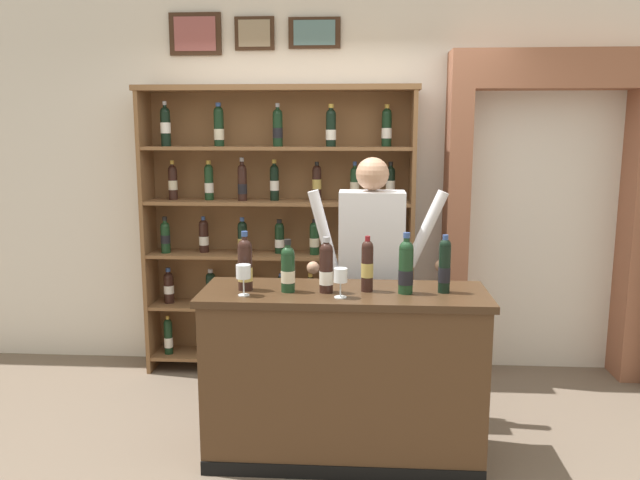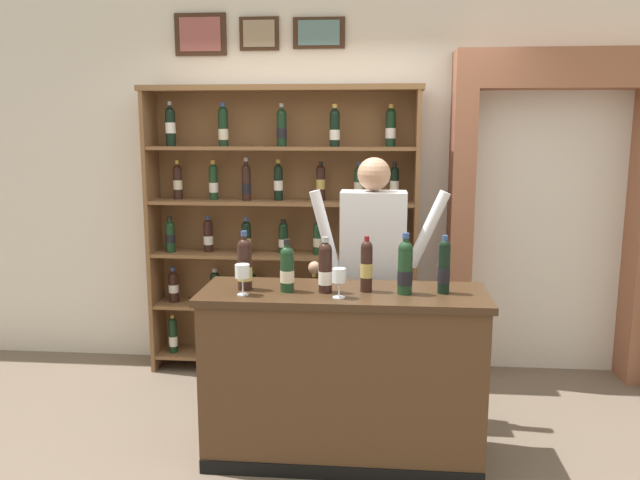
{
  "view_description": "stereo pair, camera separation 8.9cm",
  "coord_description": "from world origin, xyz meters",
  "px_view_note": "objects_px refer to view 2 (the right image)",
  "views": [
    {
      "loc": [
        0.22,
        -3.38,
        1.86
      ],
      "look_at": [
        -0.02,
        0.17,
        1.23
      ],
      "focal_mm": 35.66,
      "sensor_mm": 36.0,
      "label": 1
    },
    {
      "loc": [
        0.3,
        -3.37,
        1.86
      ],
      "look_at": [
        -0.02,
        0.17,
        1.23
      ],
      "focal_mm": 35.66,
      "sensor_mm": 36.0,
      "label": 2
    }
  ],
  "objects_px": {
    "wine_glass_spare": "(242,273)",
    "shopkeeper": "(373,260)",
    "wine_shelf": "(283,226)",
    "tasting_counter": "(343,375)",
    "tasting_bottle_brunello": "(287,268)",
    "tasting_bottle_grappa": "(444,267)",
    "wine_glass_left": "(339,277)",
    "tasting_bottle_super_tuscan": "(325,267)",
    "tasting_bottle_riserva": "(367,265)",
    "tasting_bottle_chianti": "(405,267)",
    "tasting_bottle_rosso": "(245,264)"
  },
  "relations": [
    {
      "from": "tasting_bottle_chianti",
      "to": "wine_glass_spare",
      "type": "relative_size",
      "value": 1.98
    },
    {
      "from": "wine_shelf",
      "to": "tasting_bottle_rosso",
      "type": "height_order",
      "value": "wine_shelf"
    },
    {
      "from": "tasting_bottle_chianti",
      "to": "tasting_bottle_riserva",
      "type": "bearing_deg",
      "value": 170.29
    },
    {
      "from": "tasting_bottle_chianti",
      "to": "wine_glass_spare",
      "type": "xyz_separation_m",
      "value": [
        -0.86,
        -0.1,
        -0.02
      ]
    },
    {
      "from": "tasting_bottle_grappa",
      "to": "wine_glass_left",
      "type": "height_order",
      "value": "tasting_bottle_grappa"
    },
    {
      "from": "tasting_bottle_grappa",
      "to": "tasting_bottle_riserva",
      "type": "bearing_deg",
      "value": 179.03
    },
    {
      "from": "tasting_bottle_rosso",
      "to": "wine_glass_spare",
      "type": "height_order",
      "value": "tasting_bottle_rosso"
    },
    {
      "from": "wine_glass_left",
      "to": "wine_shelf",
      "type": "bearing_deg",
      "value": 109.5
    },
    {
      "from": "wine_glass_spare",
      "to": "tasting_bottle_brunello",
      "type": "bearing_deg",
      "value": 23.11
    },
    {
      "from": "wine_shelf",
      "to": "wine_glass_left",
      "type": "height_order",
      "value": "wine_shelf"
    },
    {
      "from": "tasting_counter",
      "to": "tasting_bottle_grappa",
      "type": "xyz_separation_m",
      "value": [
        0.54,
        -0.0,
        0.64
      ]
    },
    {
      "from": "wine_shelf",
      "to": "shopkeeper",
      "type": "relative_size",
      "value": 1.28
    },
    {
      "from": "tasting_counter",
      "to": "wine_glass_spare",
      "type": "xyz_separation_m",
      "value": [
        -0.53,
        -0.13,
        0.61
      ]
    },
    {
      "from": "tasting_bottle_rosso",
      "to": "tasting_bottle_super_tuscan",
      "type": "height_order",
      "value": "tasting_bottle_rosso"
    },
    {
      "from": "tasting_bottle_riserva",
      "to": "wine_glass_spare",
      "type": "distance_m",
      "value": 0.67
    },
    {
      "from": "tasting_bottle_chianti",
      "to": "shopkeeper",
      "type": "bearing_deg",
      "value": 107.3
    },
    {
      "from": "wine_shelf",
      "to": "tasting_bottle_rosso",
      "type": "xyz_separation_m",
      "value": [
        -0.01,
        -1.33,
        -0.0
      ]
    },
    {
      "from": "tasting_counter",
      "to": "wine_glass_spare",
      "type": "height_order",
      "value": "wine_glass_spare"
    },
    {
      "from": "shopkeeper",
      "to": "tasting_counter",
      "type": "bearing_deg",
      "value": -106.31
    },
    {
      "from": "wine_shelf",
      "to": "tasting_bottle_brunello",
      "type": "bearing_deg",
      "value": -80.43
    },
    {
      "from": "tasting_bottle_brunello",
      "to": "shopkeeper",
      "type": "bearing_deg",
      "value": 51.13
    },
    {
      "from": "tasting_bottle_riserva",
      "to": "tasting_counter",
      "type": "bearing_deg",
      "value": -177.82
    },
    {
      "from": "wine_shelf",
      "to": "wine_glass_spare",
      "type": "height_order",
      "value": "wine_shelf"
    },
    {
      "from": "tasting_counter",
      "to": "wine_glass_spare",
      "type": "distance_m",
      "value": 0.82
    },
    {
      "from": "tasting_bottle_rosso",
      "to": "tasting_bottle_super_tuscan",
      "type": "distance_m",
      "value": 0.45
    },
    {
      "from": "tasting_bottle_super_tuscan",
      "to": "wine_glass_spare",
      "type": "relative_size",
      "value": 1.82
    },
    {
      "from": "wine_glass_spare",
      "to": "shopkeeper",
      "type": "bearing_deg",
      "value": 44.2
    },
    {
      "from": "tasting_bottle_brunello",
      "to": "tasting_bottle_riserva",
      "type": "height_order",
      "value": "tasting_bottle_riserva"
    },
    {
      "from": "wine_glass_spare",
      "to": "tasting_bottle_rosso",
      "type": "bearing_deg",
      "value": 95.87
    },
    {
      "from": "wine_shelf",
      "to": "wine_glass_spare",
      "type": "distance_m",
      "value": 1.45
    },
    {
      "from": "shopkeeper",
      "to": "wine_glass_spare",
      "type": "distance_m",
      "value": 0.96
    },
    {
      "from": "tasting_bottle_brunello",
      "to": "tasting_bottle_riserva",
      "type": "xyz_separation_m",
      "value": [
        0.43,
        0.04,
        0.02
      ]
    },
    {
      "from": "tasting_counter",
      "to": "tasting_bottle_riserva",
      "type": "bearing_deg",
      "value": 2.18
    },
    {
      "from": "wine_glass_left",
      "to": "tasting_counter",
      "type": "bearing_deg",
      "value": 83.95
    },
    {
      "from": "shopkeeper",
      "to": "tasting_bottle_super_tuscan",
      "type": "bearing_deg",
      "value": -113.83
    },
    {
      "from": "shopkeeper",
      "to": "tasting_bottle_grappa",
      "type": "xyz_separation_m",
      "value": [
        0.38,
        -0.54,
        0.09
      ]
    },
    {
      "from": "tasting_counter",
      "to": "tasting_bottle_riserva",
      "type": "height_order",
      "value": "tasting_bottle_riserva"
    },
    {
      "from": "tasting_bottle_brunello",
      "to": "tasting_bottle_super_tuscan",
      "type": "relative_size",
      "value": 0.95
    },
    {
      "from": "tasting_bottle_grappa",
      "to": "tasting_counter",
      "type": "bearing_deg",
      "value": 179.76
    },
    {
      "from": "wine_shelf",
      "to": "tasting_bottle_brunello",
      "type": "distance_m",
      "value": 1.38
    },
    {
      "from": "shopkeeper",
      "to": "wine_glass_left",
      "type": "relative_size",
      "value": 10.62
    },
    {
      "from": "tasting_bottle_rosso",
      "to": "tasting_bottle_grappa",
      "type": "relative_size",
      "value": 1.03
    },
    {
      "from": "tasting_bottle_grappa",
      "to": "shopkeeper",
      "type": "bearing_deg",
      "value": 125.67
    },
    {
      "from": "tasting_bottle_rosso",
      "to": "wine_glass_left",
      "type": "xyz_separation_m",
      "value": [
        0.53,
        -0.13,
        -0.03
      ]
    },
    {
      "from": "shopkeeper",
      "to": "wine_glass_spare",
      "type": "bearing_deg",
      "value": -135.8
    },
    {
      "from": "wine_shelf",
      "to": "wine_glass_left",
      "type": "bearing_deg",
      "value": -70.5
    },
    {
      "from": "tasting_bottle_super_tuscan",
      "to": "wine_glass_left",
      "type": "bearing_deg",
      "value": -52.81
    },
    {
      "from": "wine_shelf",
      "to": "wine_glass_spare",
      "type": "bearing_deg",
      "value": -89.9
    },
    {
      "from": "tasting_bottle_rosso",
      "to": "wine_glass_left",
      "type": "bearing_deg",
      "value": -13.6
    },
    {
      "from": "tasting_bottle_brunello",
      "to": "wine_glass_left",
      "type": "bearing_deg",
      "value": -20.1
    }
  ]
}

